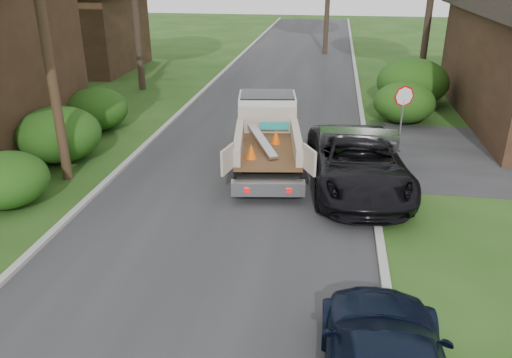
{
  "coord_description": "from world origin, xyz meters",
  "views": [
    {
      "loc": [
        2.71,
        -8.59,
        6.38
      ],
      "look_at": [
        0.89,
        3.14,
        1.2
      ],
      "focal_mm": 35.0,
      "sensor_mm": 36.0,
      "label": 1
    }
  ],
  "objects_px": {
    "house_left_far": "(76,20)",
    "flatbed_truck": "(267,129)",
    "utility_pole": "(41,9)",
    "black_pickup": "(357,162)",
    "stop_sign": "(403,105)"
  },
  "relations": [
    {
      "from": "utility_pole",
      "to": "black_pickup",
      "type": "height_order",
      "value": "utility_pole"
    },
    {
      "from": "flatbed_truck",
      "to": "black_pickup",
      "type": "relative_size",
      "value": 0.98
    },
    {
      "from": "flatbed_truck",
      "to": "black_pickup",
      "type": "bearing_deg",
      "value": -39.74
    },
    {
      "from": "flatbed_truck",
      "to": "stop_sign",
      "type": "bearing_deg",
      "value": 9.31
    },
    {
      "from": "utility_pole",
      "to": "black_pickup",
      "type": "distance_m",
      "value": 10.09
    },
    {
      "from": "utility_pole",
      "to": "house_left_far",
      "type": "xyz_separation_m",
      "value": [
        -8.02,
        17.02,
        -2.12
      ]
    },
    {
      "from": "house_left_far",
      "to": "flatbed_truck",
      "type": "xyz_separation_m",
      "value": [
        14.1,
        -14.44,
        -1.9
      ]
    },
    {
      "from": "utility_pole",
      "to": "black_pickup",
      "type": "relative_size",
      "value": 1.68
    },
    {
      "from": "black_pickup",
      "to": "stop_sign",
      "type": "bearing_deg",
      "value": 57.54
    },
    {
      "from": "stop_sign",
      "to": "utility_pole",
      "type": "distance_m",
      "value": 11.91
    },
    {
      "from": "stop_sign",
      "to": "utility_pole",
      "type": "relative_size",
      "value": 0.25
    },
    {
      "from": "black_pickup",
      "to": "house_left_far",
      "type": "bearing_deg",
      "value": 129.84
    },
    {
      "from": "utility_pole",
      "to": "house_left_far",
      "type": "bearing_deg",
      "value": 115.23
    },
    {
      "from": "stop_sign",
      "to": "house_left_far",
      "type": "xyz_separation_m",
      "value": [
        -18.7,
        13.0,
        1.27
      ]
    },
    {
      "from": "house_left_far",
      "to": "black_pickup",
      "type": "bearing_deg",
      "value": -43.61
    }
  ]
}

